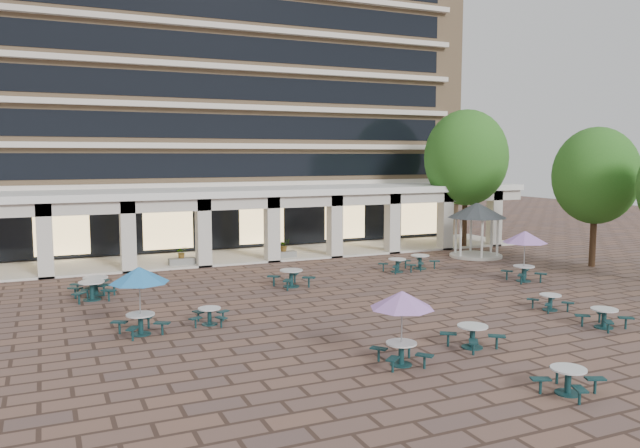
# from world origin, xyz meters

# --- Properties ---
(ground) EXTENTS (120.00, 120.00, 0.00)m
(ground) POSITION_xyz_m (0.00, 0.00, 0.00)
(ground) COLOR brown
(ground) RESTS_ON ground
(apartment_building) EXTENTS (40.00, 15.50, 25.20)m
(apartment_building) POSITION_xyz_m (0.00, 25.47, 12.60)
(apartment_building) COLOR tan
(apartment_building) RESTS_ON ground
(retail_arcade) EXTENTS (42.00, 6.60, 4.40)m
(retail_arcade) POSITION_xyz_m (0.00, 14.80, 3.00)
(retail_arcade) COLOR white
(retail_arcade) RESTS_ON ground
(picnic_table_1) EXTENTS (1.93, 1.93, 0.77)m
(picnic_table_1) POSITION_xyz_m (2.50, -6.61, 0.46)
(picnic_table_1) COLOR #113235
(picnic_table_1) RESTS_ON ground
(picnic_table_2) EXTENTS (1.96, 1.96, 0.72)m
(picnic_table_2) POSITION_xyz_m (2.30, -11.00, 0.43)
(picnic_table_2) COLOR #113235
(picnic_table_2) RESTS_ON ground
(picnic_table_3) EXTENTS (1.58, 1.58, 0.67)m
(picnic_table_3) POSITION_xyz_m (8.71, -3.74, 0.40)
(picnic_table_3) COLOR #113235
(picnic_table_3) RESTS_ON ground
(picnic_table_4) EXTENTS (2.14, 2.14, 2.47)m
(picnic_table_4) POSITION_xyz_m (-7.49, -0.48, 2.10)
(picnic_table_4) COLOR #113235
(picnic_table_4) RESTS_ON ground
(picnic_table_5) EXTENTS (1.75, 1.75, 0.65)m
(picnic_table_5) POSITION_xyz_m (-4.88, -0.16, 0.39)
(picnic_table_5) COLOR #113235
(picnic_table_5) RESTS_ON ground
(picnic_table_6) EXTENTS (2.00, 2.00, 2.31)m
(picnic_table_6) POSITION_xyz_m (-0.61, -7.15, 1.97)
(picnic_table_6) COLOR #113235
(picnic_table_6) RESTS_ON ground
(picnic_table_7) EXTENTS (1.81, 1.81, 0.74)m
(picnic_table_7) POSITION_xyz_m (8.56, -6.62, 0.44)
(picnic_table_7) COLOR #113235
(picnic_table_7) RESTS_ON ground
(picnic_table_8) EXTENTS (2.23, 2.23, 0.85)m
(picnic_table_8) POSITION_xyz_m (-8.47, 7.00, 0.51)
(picnic_table_8) COLOR #113235
(picnic_table_8) RESTS_ON ground
(picnic_table_9) EXTENTS (2.17, 2.17, 0.85)m
(picnic_table_9) POSITION_xyz_m (0.49, 5.03, 0.51)
(picnic_table_9) COLOR #113235
(picnic_table_9) RESTS_ON ground
(picnic_table_10) EXTENTS (1.83, 1.83, 0.75)m
(picnic_table_10) POSITION_xyz_m (7.32, 6.33, 0.45)
(picnic_table_10) COLOR #113235
(picnic_table_10) RESTS_ON ground
(picnic_table_11) EXTENTS (2.25, 2.25, 2.60)m
(picnic_table_11) POSITION_xyz_m (11.94, 1.45, 2.21)
(picnic_table_11) COLOR #113235
(picnic_table_11) RESTS_ON ground
(picnic_table_12) EXTENTS (2.01, 2.01, 0.85)m
(picnic_table_12) POSITION_xyz_m (-8.71, 6.00, 0.51)
(picnic_table_12) COLOR #113235
(picnic_table_12) RESTS_ON ground
(picnic_table_13) EXTENTS (2.07, 2.07, 0.79)m
(picnic_table_13) POSITION_xyz_m (9.04, 6.67, 0.47)
(picnic_table_13) COLOR #113235
(picnic_table_13) RESTS_ON ground
(gazebo) EXTENTS (3.71, 3.71, 3.45)m
(gazebo) POSITION_xyz_m (14.64, 8.81, 2.60)
(gazebo) COLOR beige
(gazebo) RESTS_ON ground
(tree_east_a) EXTENTS (4.86, 4.86, 8.10)m
(tree_east_a) POSITION_xyz_m (18.66, 3.24, 5.29)
(tree_east_a) COLOR #3C2818
(tree_east_a) RESTS_ON ground
(tree_east_c) EXTENTS (5.79, 5.79, 9.64)m
(tree_east_c) POSITION_xyz_m (16.46, 12.49, 6.30)
(tree_east_c) COLOR #3C2818
(tree_east_c) RESTS_ON ground
(planter_left) EXTENTS (1.50, 0.68, 1.20)m
(planter_left) POSITION_xyz_m (-3.30, 12.90, 0.46)
(planter_left) COLOR gray
(planter_left) RESTS_ON ground
(planter_right) EXTENTS (1.50, 0.69, 1.26)m
(planter_right) POSITION_xyz_m (3.07, 12.90, 0.51)
(planter_right) COLOR gray
(planter_right) RESTS_ON ground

